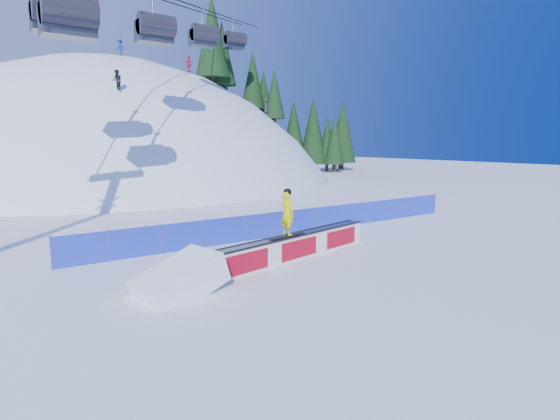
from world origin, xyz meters
TOP-DOWN VIEW (x-y plane):
  - ground at (0.00, 0.00)m, footprint 160.00×160.00m
  - snow_hill at (0.00, 42.00)m, footprint 64.00×64.00m
  - treeline at (24.40, 43.21)m, footprint 26.66×10.74m
  - safety_fence at (0.00, 4.50)m, footprint 22.05×0.05m
  - chairlift at (4.74, 27.49)m, footprint 40.80×41.70m
  - rail_box at (-3.03, 0.70)m, footprint 8.29×2.24m
  - snow_ramp at (-8.14, -0.34)m, footprint 2.95×2.17m
  - snowboarder at (-3.44, 0.62)m, footprint 1.76×0.66m
  - distant_skiers at (3.66, 30.82)m, footprint 17.64×12.95m

SIDE VIEW (x-z plane):
  - snow_hill at x=0.00m, z-range -50.00..14.00m
  - ground at x=0.00m, z-range 0.00..0.00m
  - snow_ramp at x=-8.14m, z-range -0.83..0.83m
  - rail_box at x=-3.03m, z-range -0.01..0.99m
  - safety_fence at x=0.00m, z-range -0.05..1.25m
  - snowboarder at x=-3.44m, z-range 0.99..2.80m
  - treeline at x=24.40m, z-range -1.16..19.96m
  - distant_skiers at x=3.66m, z-range 7.66..15.22m
  - chairlift at x=4.74m, z-range 5.89..27.89m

